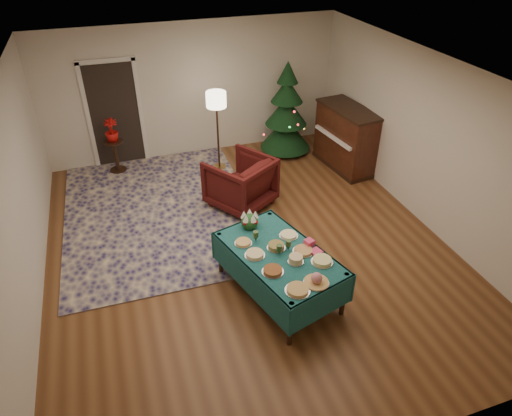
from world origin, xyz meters
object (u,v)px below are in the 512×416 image
object	(u,v)px
side_table	(116,157)
christmas_tree	(286,113)
buffet_table	(279,261)
gift_box	(309,243)
piano	(346,139)
armchair	(240,180)
floor_lamp	(216,104)
potted_plant	(112,135)

from	to	relation	value
side_table	christmas_tree	bearing A→B (deg)	-3.80
buffet_table	gift_box	bearing A→B (deg)	1.79
piano	buffet_table	bearing A→B (deg)	-130.71
christmas_tree	armchair	bearing A→B (deg)	-131.51
floor_lamp	side_table	distance (m)	2.28
floor_lamp	potted_plant	xyz separation A→B (m)	(-1.97, 0.51, -0.56)
christmas_tree	buffet_table	bearing A→B (deg)	-112.91
buffet_table	floor_lamp	world-z (taller)	floor_lamp
buffet_table	armchair	world-z (taller)	armchair
christmas_tree	floor_lamp	bearing A→B (deg)	-169.82
piano	christmas_tree	bearing A→B (deg)	130.63
armchair	floor_lamp	world-z (taller)	floor_lamp
armchair	gift_box	bearing A→B (deg)	64.47
buffet_table	armchair	bearing A→B (deg)	85.93
side_table	piano	bearing A→B (deg)	-16.00
buffet_table	potted_plant	bearing A→B (deg)	113.02
side_table	christmas_tree	distance (m)	3.57
floor_lamp	side_table	bearing A→B (deg)	165.44
floor_lamp	gift_box	bearing A→B (deg)	-85.85
gift_box	floor_lamp	xyz separation A→B (m)	(-0.27, 3.74, 0.61)
armchair	side_table	distance (m)	2.80
floor_lamp	christmas_tree	world-z (taller)	christmas_tree
side_table	piano	world-z (taller)	piano
buffet_table	side_table	xyz separation A→B (m)	(-1.81, 4.27, -0.24)
gift_box	potted_plant	xyz separation A→B (m)	(-2.24, 4.26, 0.04)
armchair	floor_lamp	xyz separation A→B (m)	(-0.01, 1.47, 0.84)
armchair	floor_lamp	size ratio (longest dim) A/B	0.63
floor_lamp	potted_plant	world-z (taller)	floor_lamp
gift_box	piano	distance (m)	3.69
potted_plant	piano	distance (m)	4.58
gift_box	side_table	xyz separation A→B (m)	(-2.24, 4.26, -0.42)
gift_box	christmas_tree	world-z (taller)	christmas_tree
potted_plant	floor_lamp	bearing A→B (deg)	-14.56
gift_box	armchair	bearing A→B (deg)	96.62
gift_box	armchair	size ratio (longest dim) A/B	0.11
christmas_tree	piano	size ratio (longest dim) A/B	1.29
buffet_table	piano	xyz separation A→B (m)	(2.59, 3.01, 0.06)
buffet_table	floor_lamp	distance (m)	3.84
armchair	potted_plant	distance (m)	2.81
buffet_table	christmas_tree	world-z (taller)	christmas_tree
floor_lamp	christmas_tree	bearing A→B (deg)	10.18
side_table	gift_box	bearing A→B (deg)	-62.23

